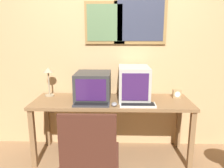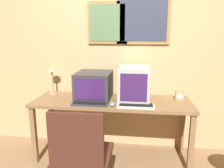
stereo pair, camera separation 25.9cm
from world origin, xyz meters
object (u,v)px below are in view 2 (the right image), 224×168
keyboard_side (136,106)px  mouse_near_keyboard (112,104)px  monitor_left (94,85)px  desk_lamp (52,74)px  keyboard_main (90,104)px  monitor_right (134,84)px  desk_clock (179,96)px  office_chair (82,163)px

keyboard_side → mouse_near_keyboard: bearing=-179.4°
monitor_left → desk_lamp: (-0.58, 0.12, 0.10)m
keyboard_main → desk_lamp: size_ratio=1.11×
keyboard_main → desk_lamp: (-0.59, 0.38, 0.26)m
monitor_left → mouse_near_keyboard: 0.40m
mouse_near_keyboard → desk_lamp: desk_lamp is taller
mouse_near_keyboard → keyboard_side: bearing=0.6°
monitor_left → keyboard_side: 0.61m
monitor_right → desk_lamp: (-1.08, 0.13, 0.07)m
monitor_right → keyboard_side: size_ratio=1.17×
keyboard_main → desk_clock: (1.04, 0.33, 0.04)m
desk_clock → office_chair: size_ratio=0.12×
keyboard_main → office_chair: size_ratio=0.44×
keyboard_side → desk_clock: bearing=32.3°
keyboard_main → keyboard_side: same height
desk_lamp → office_chair: desk_lamp is taller
monitor_right → mouse_near_keyboard: 0.39m
monitor_left → desk_lamp: bearing=168.6°
keyboard_main → office_chair: 0.70m
mouse_near_keyboard → office_chair: bearing=-108.7°
monitor_left → mouse_near_keyboard: size_ratio=4.31×
monitor_right → mouse_near_keyboard: bearing=-132.1°
desk_lamp → office_chair: bearing=-56.4°
monitor_right → desk_clock: size_ratio=4.38×
keyboard_main → desk_clock: desk_clock is taller
mouse_near_keyboard → office_chair: office_chair is taller
mouse_near_keyboard → desk_clock: size_ratio=1.01×
keyboard_side → desk_lamp: 1.20m
monitor_right → mouse_near_keyboard: size_ratio=4.32×
monitor_left → keyboard_side: monitor_left is taller
keyboard_side → desk_clock: (0.52, 0.33, 0.04)m
desk_clock → desk_lamp: size_ratio=0.29×
desk_lamp → office_chair: 1.33m
keyboard_main → office_chair: office_chair is taller
monitor_left → office_chair: monitor_left is taller
monitor_right → desk_lamp: monitor_right is taller
monitor_left → monitor_right: 0.50m
office_chair → desk_clock: bearing=43.3°
keyboard_main → mouse_near_keyboard: size_ratio=3.76×
keyboard_side → desk_clock: size_ratio=3.73×
keyboard_side → mouse_near_keyboard: size_ratio=3.68×
monitor_left → keyboard_side: size_ratio=1.17×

